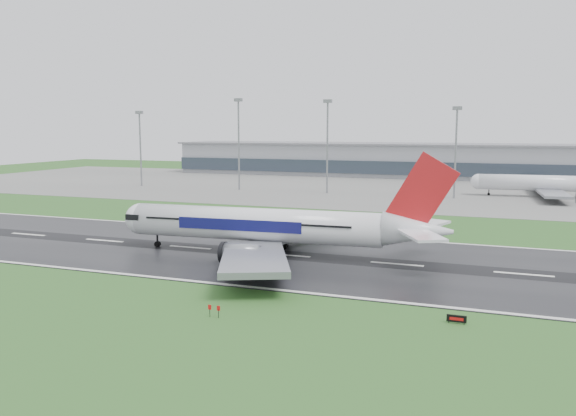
% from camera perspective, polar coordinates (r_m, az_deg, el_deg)
% --- Properties ---
extents(ground, '(520.00, 520.00, 0.00)m').
position_cam_1_polar(ground, '(105.65, -0.12, -4.71)').
color(ground, '#24521E').
rests_on(ground, ground).
extents(runway, '(400.00, 45.00, 0.10)m').
position_cam_1_polar(runway, '(105.64, -0.12, -4.68)').
color(runway, black).
rests_on(runway, ground).
extents(apron, '(400.00, 130.00, 0.08)m').
position_cam_1_polar(apron, '(225.71, 11.01, 1.88)').
color(apron, slate).
rests_on(apron, ground).
extents(terminal, '(240.00, 36.00, 15.00)m').
position_cam_1_polar(terminal, '(284.36, 13.02, 4.54)').
color(terminal, gray).
rests_on(terminal, ground).
extents(main_airliner, '(65.34, 62.60, 18.20)m').
position_cam_1_polar(main_airliner, '(104.56, -1.07, 0.28)').
color(main_airliner, white).
rests_on(main_airliner, runway).
extents(parked_airliner, '(54.48, 51.19, 15.05)m').
position_cam_1_polar(parked_airliner, '(211.88, 24.13, 3.01)').
color(parked_airliner, silver).
rests_on(parked_airliner, apron).
extents(runway_sign, '(2.25, 1.02, 1.04)m').
position_cam_1_polar(runway_sign, '(72.70, 16.25, -10.47)').
color(runway_sign, black).
rests_on(runway_sign, ground).
extents(floodmast_0, '(0.64, 0.64, 28.54)m').
position_cam_1_polar(floodmast_0, '(238.83, -14.30, 5.53)').
color(floodmast_0, gray).
rests_on(floodmast_0, ground).
extents(floodmast_1, '(0.64, 0.64, 32.71)m').
position_cam_1_polar(floodmast_1, '(217.28, -4.86, 6.08)').
color(floodmast_1, gray).
rests_on(floodmast_1, ground).
extents(floodmast_2, '(0.64, 0.64, 31.71)m').
position_cam_1_polar(floodmast_2, '(205.12, 3.89, 5.85)').
color(floodmast_2, gray).
rests_on(floodmast_2, ground).
extents(floodmast_3, '(0.64, 0.64, 28.79)m').
position_cam_1_polar(floodmast_3, '(197.36, 16.15, 5.06)').
color(floodmast_3, gray).
rests_on(floodmast_3, ground).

